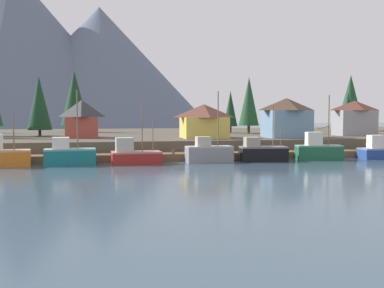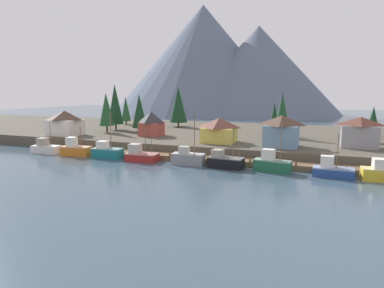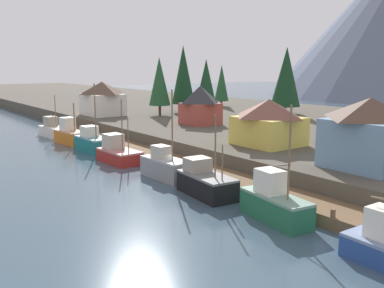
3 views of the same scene
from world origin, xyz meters
name	(u,v)px [view 1 (image 1 of 3)]	position (x,y,z in m)	size (l,w,h in m)	color
ground_plane	(178,152)	(0.00, 20.00, -0.50)	(400.00, 400.00, 1.00)	#384C5B
dock	(199,156)	(0.00, 1.99, 0.50)	(80.00, 4.00, 1.60)	brown
shoreline_bank	(169,139)	(0.00, 32.00, 1.25)	(400.00, 56.00, 2.50)	#4C473D
mountain_west_peak	(13,49)	(-49.28, 150.75, 33.85)	(115.92, 115.92, 67.70)	slate
mountain_central_peak	(100,68)	(-13.30, 148.15, 26.13)	(98.03, 98.03, 52.26)	slate
fishing_boat_orange	(2,155)	(-25.40, -1.83, 1.35)	(6.51, 3.34, 6.37)	#CC6B1E
fishing_boat_teal	(69,155)	(-17.50, -1.69, 1.29)	(6.39, 3.08, 9.41)	#196B70
fishing_boat_red	(134,155)	(-9.39, -1.90, 1.15)	(6.39, 3.45, 7.82)	maroon
fishing_boat_grey	(209,153)	(0.52, -1.46, 1.26)	(6.24, 2.67, 9.40)	gray
fishing_boat_black	(262,152)	(7.83, -1.81, 1.22)	(6.49, 3.37, 7.57)	black
fishing_boat_green	(318,150)	(16.08, -1.64, 1.39)	(6.50, 3.07, 9.00)	#1E5B3D
fishing_boat_blue	(381,151)	(25.73, -1.67, 1.08)	(6.34, 3.07, 7.06)	navy
house_yellow	(204,121)	(2.78, 11.58, 5.27)	(7.27, 6.71, 5.41)	gold
house_red	(82,118)	(-16.49, 16.28, 5.64)	(5.35, 5.40, 6.14)	#9E4238
house_grey	(355,118)	(31.01, 14.65, 5.66)	(7.10, 4.49, 6.20)	gray
house_blue	(286,117)	(16.29, 10.27, 5.78)	(7.00, 6.73, 6.43)	#6689A8
conifer_near_left	(75,98)	(-18.74, 38.87, 9.64)	(5.71, 5.71, 12.81)	#4C3823
conifer_near_right	(350,100)	(41.23, 34.13, 9.33)	(5.84, 5.84, 12.49)	#4C3823
conifer_mid_right	(39,103)	(-23.94, 23.33, 8.25)	(4.26, 4.26, 10.44)	#4C3823
conifer_back_left	(348,109)	(34.24, 22.81, 7.37)	(3.15, 3.15, 7.98)	#4C3823
conifer_centre	(230,109)	(12.30, 29.74, 7.36)	(2.85, 2.85, 8.44)	#4C3823
conifer_far_right	(249,101)	(14.69, 25.13, 8.74)	(3.91, 3.91, 10.92)	#4C3823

